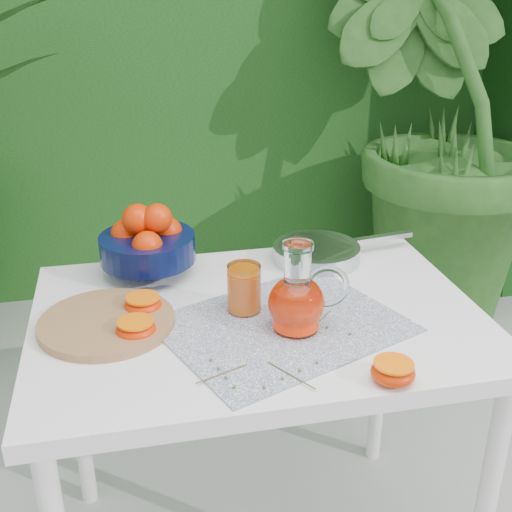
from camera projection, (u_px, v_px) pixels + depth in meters
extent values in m
cube|color=#1B4112|center=(139.00, 14.00, 3.23)|extent=(8.00, 1.20, 2.50)
imported|color=#26511B|center=(433.00, 123.00, 2.66)|extent=(2.46, 2.46, 1.74)
cube|color=white|center=(258.00, 320.00, 1.45)|extent=(1.00, 0.70, 0.04)
cylinder|color=white|center=(484.00, 512.00, 1.42)|extent=(0.04, 0.04, 0.71)
cylinder|color=white|center=(77.00, 402.00, 1.78)|extent=(0.04, 0.04, 0.71)
cylinder|color=white|center=(381.00, 364.00, 1.96)|extent=(0.04, 0.04, 0.71)
cube|color=#0D1A4C|center=(282.00, 325.00, 1.38)|extent=(0.60, 0.54, 0.00)
cylinder|color=#916541|center=(107.00, 323.00, 1.38)|extent=(0.34, 0.34, 0.02)
cylinder|color=black|center=(149.00, 267.00, 1.62)|extent=(0.09, 0.09, 0.04)
cylinder|color=black|center=(148.00, 248.00, 1.60)|extent=(0.25, 0.25, 0.07)
sphere|color=#E53702|center=(126.00, 234.00, 1.60)|extent=(0.08, 0.08, 0.07)
sphere|color=#E53702|center=(168.00, 232.00, 1.62)|extent=(0.08, 0.08, 0.07)
sphere|color=#E53702|center=(147.00, 246.00, 1.53)|extent=(0.08, 0.08, 0.07)
sphere|color=#E53702|center=(146.00, 228.00, 1.64)|extent=(0.08, 0.08, 0.07)
sphere|color=#E53702|center=(138.00, 219.00, 1.57)|extent=(0.08, 0.08, 0.08)
sphere|color=#E53702|center=(157.00, 218.00, 1.56)|extent=(0.07, 0.07, 0.07)
cylinder|color=white|center=(296.00, 327.00, 1.37)|extent=(0.11, 0.11, 0.01)
ellipsoid|color=white|center=(296.00, 303.00, 1.34)|extent=(0.14, 0.14, 0.11)
cylinder|color=white|center=(297.00, 264.00, 1.31)|extent=(0.07, 0.07, 0.08)
cylinder|color=white|center=(298.00, 246.00, 1.29)|extent=(0.08, 0.08, 0.01)
torus|color=white|center=(327.00, 287.00, 1.33)|extent=(0.10, 0.03, 0.10)
cylinder|color=red|center=(296.00, 308.00, 1.35)|extent=(0.11, 0.11, 0.09)
cylinder|color=white|center=(244.00, 288.00, 1.42)|extent=(0.08, 0.08, 0.11)
cylinder|color=#D8601B|center=(244.00, 292.00, 1.42)|extent=(0.07, 0.07, 0.09)
cylinder|color=#FB6007|center=(244.00, 273.00, 1.40)|extent=(0.06, 0.06, 0.00)
cylinder|color=#B0B0B5|center=(316.00, 253.00, 1.69)|extent=(0.26, 0.26, 0.04)
cylinder|color=white|center=(317.00, 247.00, 1.68)|extent=(0.23, 0.23, 0.01)
cube|color=#B0B0B5|center=(383.00, 237.00, 1.75)|extent=(0.17, 0.05, 0.01)
ellipsoid|color=#E53702|center=(136.00, 330.00, 1.33)|extent=(0.11, 0.11, 0.04)
cylinder|color=#FB6007|center=(135.00, 322.00, 1.33)|extent=(0.10, 0.10, 0.00)
ellipsoid|color=#E53702|center=(143.00, 305.00, 1.43)|extent=(0.11, 0.11, 0.04)
cylinder|color=#FB6007|center=(143.00, 298.00, 1.42)|extent=(0.10, 0.10, 0.00)
ellipsoid|color=#E53702|center=(393.00, 372.00, 1.19)|extent=(0.11, 0.11, 0.04)
cylinder|color=#FB6007|center=(394.00, 364.00, 1.19)|extent=(0.10, 0.10, 0.00)
cylinder|color=brown|center=(291.00, 375.00, 1.21)|extent=(0.07, 0.11, 0.00)
sphere|color=#536736|center=(264.00, 387.00, 1.17)|extent=(0.01, 0.01, 0.01)
sphere|color=#536736|center=(282.00, 378.00, 1.19)|extent=(0.01, 0.01, 0.01)
sphere|color=#536736|center=(300.00, 370.00, 1.22)|extent=(0.01, 0.01, 0.01)
sphere|color=#536736|center=(316.00, 362.00, 1.24)|extent=(0.01, 0.01, 0.01)
cylinder|color=brown|center=(316.00, 325.00, 1.38)|extent=(0.10, 0.11, 0.00)
sphere|color=#536736|center=(283.00, 315.00, 1.41)|extent=(0.01, 0.01, 0.01)
sphere|color=#536736|center=(305.00, 321.00, 1.39)|extent=(0.01, 0.01, 0.01)
sphere|color=#536736|center=(327.00, 327.00, 1.37)|extent=(0.01, 0.01, 0.01)
sphere|color=#536736|center=(350.00, 333.00, 1.34)|extent=(0.01, 0.01, 0.01)
cylinder|color=brown|center=(222.00, 374.00, 1.21)|extent=(0.10, 0.04, 0.00)
sphere|color=#536736|center=(234.00, 386.00, 1.17)|extent=(0.01, 0.01, 0.01)
sphere|color=#536736|center=(226.00, 377.00, 1.20)|extent=(0.01, 0.01, 0.01)
sphere|color=#536736|center=(218.00, 368.00, 1.22)|extent=(0.01, 0.01, 0.01)
sphere|color=#536736|center=(211.00, 359.00, 1.25)|extent=(0.01, 0.01, 0.01)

